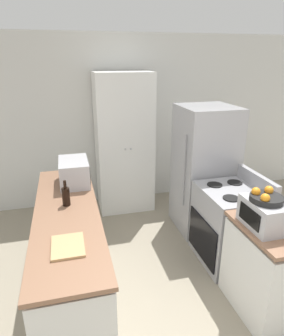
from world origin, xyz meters
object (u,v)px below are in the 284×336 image
refrigerator (204,170)px  microwave (74,172)px  stove (229,225)px  pantry_cabinet (124,144)px  fruit_bowl (266,197)px  wine_bottle (66,196)px  toaster_oven (265,214)px

refrigerator → microwave: bearing=-175.2°
stove → refrigerator: (0.02, 0.78, 0.39)m
pantry_cabinet → fruit_bowl: pantry_cabinet is taller
microwave → wine_bottle: bearing=-101.1°
fruit_bowl → microwave: bearing=137.8°
microwave → wine_bottle: microwave is taller
pantry_cabinet → fruit_bowl: (0.73, -2.36, 0.13)m
pantry_cabinet → refrigerator: size_ratio=1.23×
microwave → fruit_bowl: size_ratio=1.83×
wine_bottle → fruit_bowl: bearing=-27.3°
pantry_cabinet → stove: size_ratio=1.98×
refrigerator → wine_bottle: 1.92m
stove → wine_bottle: 1.85m
refrigerator → microwave: (-1.69, -0.14, 0.18)m
refrigerator → microwave: size_ratio=3.40×
refrigerator → toaster_oven: size_ratio=4.21×
pantry_cabinet → microwave: pantry_cabinet is taller
refrigerator → fruit_bowl: (-0.18, -1.50, 0.32)m
wine_bottle → toaster_oven: bearing=-27.1°
pantry_cabinet → toaster_oven: size_ratio=5.17×
wine_bottle → toaster_oven: wine_bottle is taller
microwave → fruit_bowl: bearing=-42.2°
stove → microwave: bearing=159.1°
stove → microwave: size_ratio=2.11×
stove → refrigerator: 0.87m
toaster_oven → fruit_bowl: 0.16m
refrigerator → wine_bottle: bearing=-159.4°
microwave → wine_bottle: (-0.10, -0.53, -0.04)m
stove → wine_bottle: (-1.77, 0.10, 0.53)m
wine_bottle → fruit_bowl: 1.82m
refrigerator → fruit_bowl: size_ratio=6.22×
stove → wine_bottle: size_ratio=4.04×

